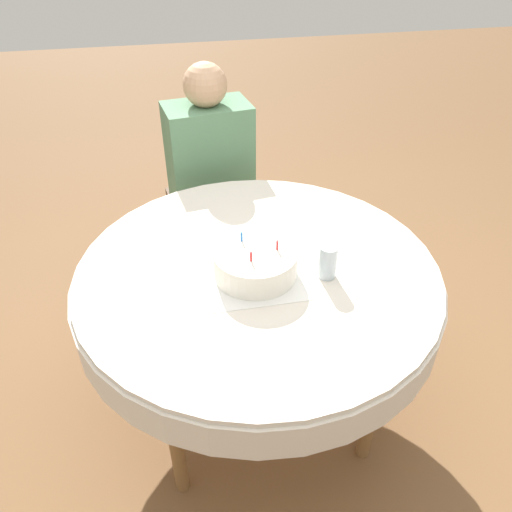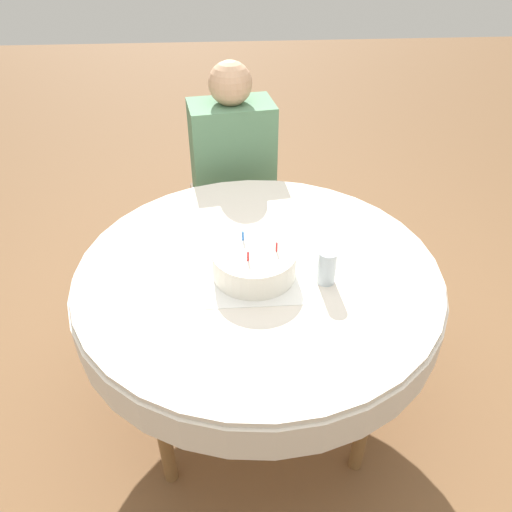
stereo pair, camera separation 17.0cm
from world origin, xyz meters
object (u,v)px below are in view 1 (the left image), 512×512
object	(u,v)px
person	(211,160)
birthday_cake	(255,263)
drinking_glass	(328,262)
chair	(208,188)

from	to	relation	value
person	birthday_cake	xyz separation A→B (m)	(0.04, -0.91, 0.05)
person	birthday_cake	bearing A→B (deg)	-95.63
birthday_cake	drinking_glass	xyz separation A→B (m)	(0.24, -0.05, 0.01)
chair	drinking_glass	xyz separation A→B (m)	(0.29, -1.06, 0.27)
birthday_cake	person	bearing A→B (deg)	92.71
birthday_cake	drinking_glass	world-z (taller)	birthday_cake
chair	drinking_glass	bearing A→B (deg)	-82.88
chair	person	size ratio (longest dim) A/B	0.79
person	chair	bearing A→B (deg)	90.00
chair	birthday_cake	distance (m)	1.04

